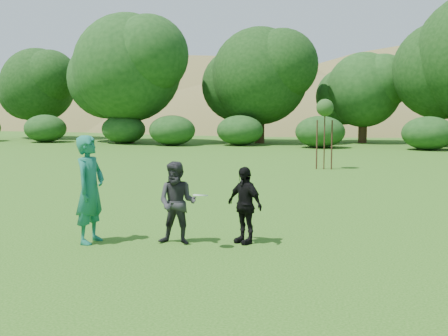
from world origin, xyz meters
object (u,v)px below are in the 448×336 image
object	(u,v)px
player_grey	(177,203)
sapling	(325,110)
player_black	(244,205)
player_teal	(90,189)

from	to	relation	value
player_grey	sapling	world-z (taller)	sapling
player_grey	sapling	size ratio (longest dim) A/B	0.54
player_grey	sapling	xyz separation A→B (m)	(1.72, 13.33, 1.65)
player_black	sapling	xyz separation A→B (m)	(0.53, 12.96, 1.70)
player_teal	sapling	distance (m)	14.11
player_black	player_grey	bearing A→B (deg)	-128.84
sapling	player_grey	bearing A→B (deg)	-97.36
player_teal	player_grey	bearing A→B (deg)	-75.56
player_teal	player_black	bearing A→B (deg)	-72.64
player_teal	sapling	world-z (taller)	sapling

